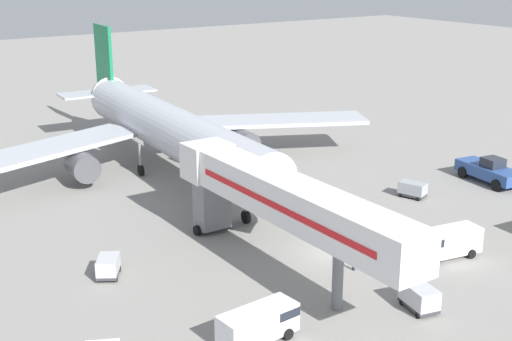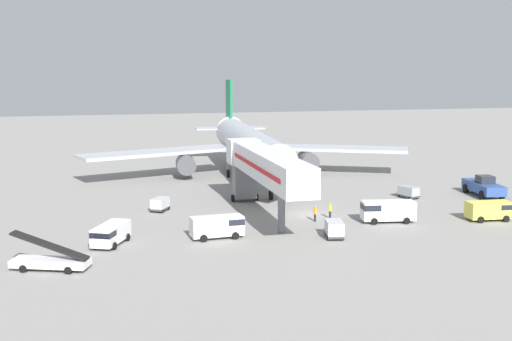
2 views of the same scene
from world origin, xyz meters
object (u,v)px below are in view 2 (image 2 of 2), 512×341
(service_van_rear_left, at_px, (110,233))
(baggage_cart_near_left, at_px, (334,229))
(belt_loader_truck, at_px, (50,260))
(pushback_tug, at_px, (484,187))
(service_van_outer_right, at_px, (387,210))
(ground_crew_worker_midground, at_px, (330,210))
(service_van_mid_left, at_px, (490,210))
(jet_bridge, at_px, (263,166))
(baggage_cart_far_right, at_px, (160,204))
(baggage_cart_far_center, at_px, (409,192))
(service_van_outer_left, at_px, (218,226))
(ground_crew_worker_foreground, at_px, (315,213))
(airplane_at_gate, at_px, (248,145))

(service_van_rear_left, height_order, baggage_cart_near_left, service_van_rear_left)
(belt_loader_truck, bearing_deg, pushback_tug, 19.94)
(service_van_outer_right, xyz_separation_m, ground_crew_worker_midground, (-4.93, 2.87, -0.35))
(service_van_mid_left, bearing_deg, baggage_cart_near_left, -171.22)
(jet_bridge, distance_m, baggage_cart_far_right, 12.41)
(baggage_cart_near_left, bearing_deg, belt_loader_truck, -171.44)
(jet_bridge, xyz_separation_m, baggage_cart_near_left, (4.20, -9.59, -4.56))
(baggage_cart_far_right, relative_size, baggage_cart_far_center, 0.96)
(ground_crew_worker_midground, bearing_deg, belt_loader_truck, -157.67)
(service_van_outer_left, relative_size, baggage_cart_far_center, 1.83)
(service_van_mid_left, relative_size, ground_crew_worker_midground, 2.74)
(ground_crew_worker_foreground, bearing_deg, belt_loader_truck, -157.72)
(service_van_outer_left, xyz_separation_m, ground_crew_worker_midground, (12.59, 4.87, -0.28))
(baggage_cart_far_right, height_order, ground_crew_worker_foreground, ground_crew_worker_foreground)
(jet_bridge, bearing_deg, service_van_outer_left, -130.57)
(service_van_outer_left, distance_m, service_van_rear_left, 9.65)
(airplane_at_gate, distance_m, ground_crew_worker_foreground, 27.78)
(jet_bridge, distance_m, belt_loader_truck, 24.84)
(baggage_cart_near_left, bearing_deg, ground_crew_worker_midground, 72.57)
(service_van_outer_right, height_order, baggage_cart_far_center, service_van_outer_right)
(service_van_outer_left, bearing_deg, service_van_rear_left, -179.34)
(baggage_cart_far_center, height_order, ground_crew_worker_midground, ground_crew_worker_midground)
(pushback_tug, height_order, belt_loader_truck, belt_loader_truck)
(pushback_tug, xyz_separation_m, service_van_outer_left, (-34.66, -11.59, -0.01))
(service_van_outer_right, relative_size, baggage_cart_near_left, 2.00)
(service_van_outer_left, height_order, service_van_mid_left, service_van_outer_left)
(service_van_mid_left, bearing_deg, airplane_at_gate, 119.75)
(service_van_rear_left, relative_size, service_van_mid_left, 1.13)
(baggage_cart_near_left, bearing_deg, baggage_cart_far_center, 45.17)
(jet_bridge, distance_m, service_van_outer_left, 10.28)
(baggage_cart_far_right, xyz_separation_m, ground_crew_worker_foreground, (14.70, -8.57, 0.06))
(belt_loader_truck, bearing_deg, service_van_mid_left, 8.65)
(service_van_mid_left, xyz_separation_m, baggage_cart_near_left, (-17.84, -2.76, -0.23))
(belt_loader_truck, height_order, baggage_cart_far_center, belt_loader_truck)
(service_van_rear_left, height_order, ground_crew_worker_foreground, service_van_rear_left)
(pushback_tug, relative_size, belt_loader_truck, 1.15)
(baggage_cart_near_left, bearing_deg, jet_bridge, 113.63)
(baggage_cart_far_center, bearing_deg, baggage_cart_near_left, -134.83)
(airplane_at_gate, bearing_deg, ground_crew_worker_midground, -84.93)
(baggage_cart_near_left, height_order, ground_crew_worker_midground, ground_crew_worker_midground)
(service_van_rear_left, height_order, service_van_mid_left, service_van_mid_left)
(service_van_mid_left, bearing_deg, pushback_tug, 60.00)
(airplane_at_gate, xyz_separation_m, service_van_outer_right, (7.30, -29.59, -3.36))
(baggage_cart_far_center, bearing_deg, ground_crew_worker_midground, -148.61)
(belt_loader_truck, bearing_deg, baggage_cart_near_left, 8.56)
(service_van_outer_right, bearing_deg, baggage_cart_far_center, 53.77)
(airplane_at_gate, bearing_deg, belt_loader_truck, -123.05)
(jet_bridge, relative_size, baggage_cart_near_left, 8.66)
(airplane_at_gate, distance_m, baggage_cart_far_right, 24.01)
(service_van_mid_left, relative_size, baggage_cart_far_right, 1.77)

